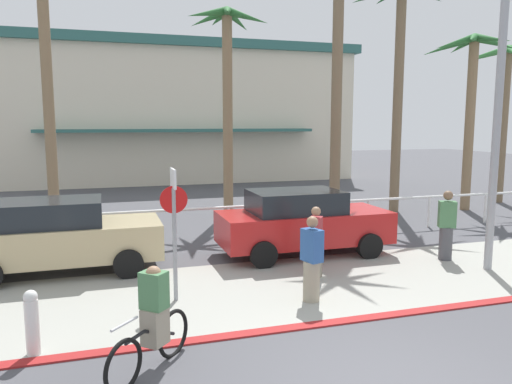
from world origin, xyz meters
TOP-DOWN VIEW (x-y plane):
  - ground_plane at (0.00, 10.00)m, footprint 80.00×80.00m
  - sidewalk_strip at (0.00, 4.20)m, footprint 44.00×4.00m
  - curb_paint at (0.00, 2.20)m, footprint 44.00×0.24m
  - building_backdrop at (0.70, 27.15)m, footprint 21.51×11.73m
  - rail_fence at (0.00, 8.50)m, footprint 27.26×0.08m
  - stop_sign_bike_lane at (-2.17, 4.07)m, footprint 0.52×0.56m
  - bollard_1 at (-4.50, 2.44)m, footprint 0.20×0.20m
  - streetlight_curb at (5.08, 3.73)m, footprint 0.24×2.54m
  - palm_tree_2 at (-4.98, 12.82)m, footprint 2.95×3.33m
  - palm_tree_3 at (1.03, 12.58)m, footprint 3.22×3.05m
  - palm_tree_4 at (4.19, 10.18)m, footprint 2.69×3.13m
  - palm_tree_5 at (7.30, 11.33)m, footprint 3.52×2.97m
  - palm_tree_6 at (10.19, 10.84)m, footprint 3.57×3.30m
  - palm_tree_7 at (12.89, 11.98)m, footprint 3.72×2.92m
  - car_tan_1 at (-4.42, 6.69)m, footprint 4.40×2.02m
  - car_red_2 at (1.46, 6.53)m, footprint 4.40×2.02m
  - cyclist_black_0 at (-2.85, 1.49)m, footprint 1.28×1.38m
  - pedestrian_0 at (4.66, 4.94)m, footprint 0.47×0.43m
  - pedestrian_1 at (0.31, 3.27)m, footprint 0.39×0.45m
  - pedestrian_2 at (1.01, 4.67)m, footprint 0.44×0.48m

SIDE VIEW (x-z plane):
  - ground_plane at x=0.00m, z-range 0.00..0.00m
  - sidewalk_strip at x=0.00m, z-range 0.00..0.02m
  - curb_paint at x=0.00m, z-range 0.00..0.03m
  - bollard_1 at x=-4.50m, z-range 0.02..1.02m
  - cyclist_black_0 at x=-2.85m, z-range -0.06..1.44m
  - pedestrian_2 at x=1.01m, z-range -0.07..1.52m
  - pedestrian_1 at x=0.31m, z-range -0.06..1.60m
  - pedestrian_0 at x=4.66m, z-range -0.06..1.69m
  - rail_fence at x=0.00m, z-range 0.32..1.36m
  - car_tan_1 at x=-4.42m, z-range 0.03..1.72m
  - car_red_2 at x=1.46m, z-range 0.03..1.72m
  - stop_sign_bike_lane at x=-2.17m, z-range 0.40..2.96m
  - building_backdrop at x=0.70m, z-range 0.02..7.99m
  - streetlight_curb at x=5.08m, z-range 0.53..8.03m
  - palm_tree_7 at x=12.89m, z-range 1.58..8.20m
  - palm_tree_6 at x=10.19m, z-range 1.83..8.58m
  - palm_tree_3 at x=1.03m, z-range 1.79..9.27m
  - palm_tree_2 at x=-4.98m, z-range 1.84..10.56m
  - palm_tree_5 at x=7.30m, z-range 2.00..10.49m
  - palm_tree_4 at x=4.19m, z-range 2.30..12.26m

